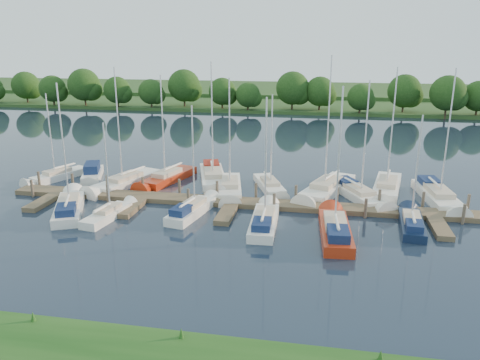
% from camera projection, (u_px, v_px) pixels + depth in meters
% --- Properties ---
extents(ground, '(260.00, 260.00, 0.00)m').
position_uv_depth(ground, '(211.00, 242.00, 32.32)').
color(ground, '#17212E').
rests_on(ground, ground).
extents(dock, '(40.00, 6.00, 0.40)m').
position_uv_depth(dock, '(232.00, 205.00, 39.15)').
color(dock, brown).
rests_on(dock, ground).
extents(mooring_pilings, '(38.24, 2.84, 2.00)m').
position_uv_depth(mooring_pilings, '(235.00, 196.00, 40.10)').
color(mooring_pilings, '#473D33').
rests_on(mooring_pilings, ground).
extents(far_shore, '(180.00, 30.00, 0.60)m').
position_uv_depth(far_shore, '(292.00, 103.00, 102.98)').
color(far_shore, '#22451A').
rests_on(far_shore, ground).
extents(distant_hill, '(220.00, 40.00, 1.40)m').
position_uv_depth(distant_hill, '(299.00, 90.00, 126.45)').
color(distant_hill, '#355324').
rests_on(distant_hill, ground).
extents(treeline, '(148.27, 10.25, 8.21)m').
position_uv_depth(treeline, '(306.00, 92.00, 89.16)').
color(treeline, '#38281C').
rests_on(treeline, ground).
extents(sailboat_n_0, '(3.91, 6.82, 8.98)m').
position_uv_depth(sailboat_n_0, '(57.00, 177.00, 47.04)').
color(sailboat_n_0, white).
rests_on(sailboat_n_0, ground).
extents(motorboat, '(3.42, 5.99, 1.92)m').
position_uv_depth(motorboat, '(92.00, 175.00, 47.35)').
color(motorboat, white).
rests_on(motorboat, ground).
extents(sailboat_n_2, '(4.59, 9.17, 11.57)m').
position_uv_depth(sailboat_n_2, '(124.00, 183.00, 44.97)').
color(sailboat_n_2, white).
rests_on(sailboat_n_2, ground).
extents(sailboat_n_3, '(3.92, 8.50, 10.83)m').
position_uv_depth(sailboat_n_3, '(167.00, 179.00, 46.20)').
color(sailboat_n_3, '#A8290F').
rests_on(sailboat_n_3, ground).
extents(sailboat_n_4, '(4.48, 9.53, 12.07)m').
position_uv_depth(sailboat_n_4, '(213.00, 178.00, 46.37)').
color(sailboat_n_4, white).
rests_on(sailboat_n_4, ground).
extents(sailboat_n_5, '(3.43, 8.53, 10.79)m').
position_uv_depth(sailboat_n_5, '(230.00, 189.00, 43.08)').
color(sailboat_n_5, white).
rests_on(sailboat_n_5, ground).
extents(sailboat_n_6, '(3.82, 7.17, 9.19)m').
position_uv_depth(sailboat_n_6, '(270.00, 187.00, 43.86)').
color(sailboat_n_6, white).
rests_on(sailboat_n_6, ground).
extents(sailboat_n_7, '(5.27, 9.95, 12.72)m').
position_uv_depth(sailboat_n_7, '(326.00, 190.00, 42.70)').
color(sailboat_n_7, white).
rests_on(sailboat_n_7, ground).
extents(sailboat_n_8, '(5.18, 8.15, 10.70)m').
position_uv_depth(sailboat_n_8, '(358.00, 195.00, 41.30)').
color(sailboat_n_8, white).
rests_on(sailboat_n_8, ground).
extents(sailboat_n_9, '(3.55, 9.30, 11.70)m').
position_uv_depth(sailboat_n_9, '(387.00, 189.00, 43.13)').
color(sailboat_n_9, white).
rests_on(sailboat_n_9, ground).
extents(sailboat_n_10, '(3.06, 9.33, 11.77)m').
position_uv_depth(sailboat_n_10, '(438.00, 197.00, 40.62)').
color(sailboat_n_10, white).
rests_on(sailboat_n_10, ground).
extents(sailboat_s_0, '(4.85, 8.20, 10.75)m').
position_uv_depth(sailboat_s_0, '(69.00, 208.00, 38.00)').
color(sailboat_s_0, white).
rests_on(sailboat_s_0, ground).
extents(sailboat_s_1, '(2.22, 6.09, 7.86)m').
position_uv_depth(sailboat_s_1, '(109.00, 215.00, 36.71)').
color(sailboat_s_1, white).
rests_on(sailboat_s_1, ground).
extents(sailboat_s_2, '(2.79, 7.05, 9.10)m').
position_uv_depth(sailboat_s_2, '(192.00, 211.00, 37.42)').
color(sailboat_s_2, white).
rests_on(sailboat_s_2, ground).
extents(sailboat_s_3, '(2.10, 7.78, 9.97)m').
position_uv_depth(sailboat_s_3, '(264.00, 222.00, 35.15)').
color(sailboat_s_3, white).
rests_on(sailboat_s_3, ground).
extents(sailboat_s_4, '(2.47, 8.53, 10.99)m').
position_uv_depth(sailboat_s_4, '(335.00, 231.00, 33.37)').
color(sailboat_s_4, '#A8290F').
rests_on(sailboat_s_4, ground).
extents(sailboat_s_5, '(2.07, 6.82, 8.72)m').
position_uv_depth(sailboat_s_5, '(411.00, 224.00, 34.78)').
color(sailboat_s_5, '#101C36').
rests_on(sailboat_s_5, ground).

